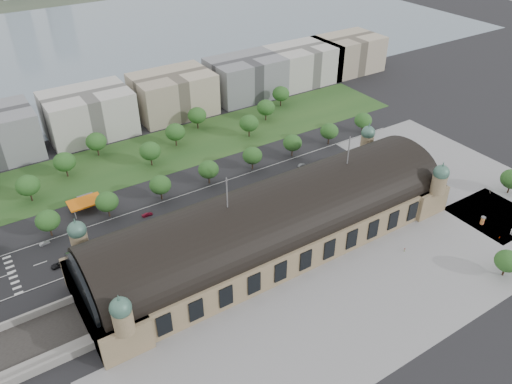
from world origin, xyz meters
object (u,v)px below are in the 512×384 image
parked_car_1 (128,256)px  pedestrian_0 (405,250)px  parked_car_5 (169,238)px  advertising_column (483,220)px  traffic_car_4 (245,199)px  bus_west (239,203)px  bus_east (292,187)px  petrol_station (86,201)px  parked_car_2 (108,268)px  traffic_car_6 (360,150)px  traffic_car_3 (147,214)px  traffic_car_1 (45,243)px  pedestrian_3 (499,238)px  pedestrian_2 (490,192)px  traffic_car_2 (59,265)px  parked_car_3 (161,248)px  parked_car_4 (130,260)px  parked_car_0 (100,266)px  parked_car_6 (188,235)px  bus_mid (217,211)px  traffic_car_5 (302,165)px

parked_car_1 → pedestrian_0: (91.09, -54.75, 0.04)m
parked_car_5 → advertising_column: bearing=30.3°
traffic_car_4 → parked_car_5: size_ratio=0.85×
bus_west → bus_east: 26.71m
petrol_station → parked_car_2: (-5.67, -44.23, -2.17)m
traffic_car_6 → pedestrian_0: bearing=-24.1°
traffic_car_3 → traffic_car_4: 42.91m
traffic_car_1 → bus_west: bearing=-110.5°
traffic_car_4 → pedestrian_3: (70.62, -78.33, 0.10)m
traffic_car_1 → bus_east: 106.62m
bus_west → pedestrian_2: bus_west is taller
traffic_car_6 → bus_west: size_ratio=0.41×
traffic_car_2 → pedestrian_2: (177.08, -56.50, 0.13)m
parked_car_2 → parked_car_3: bearing=52.0°
parked_car_4 → traffic_car_6: bearing=73.7°
pedestrian_3 → traffic_car_1: bearing=-19.1°
parked_car_0 → advertising_column: 154.15m
bus_west → parked_car_2: bearing=94.2°
traffic_car_1 → traffic_car_3: 41.54m
parked_car_5 → bus_east: bus_east is taller
parked_car_0 → bus_west: (63.97, 5.48, 0.99)m
parked_car_3 → parked_car_6: parked_car_3 is taller
pedestrian_3 → traffic_car_6: bearing=-79.3°
traffic_car_6 → bus_west: 78.69m
traffic_car_6 → pedestrian_3: (-3.11, -84.09, 0.19)m
traffic_car_1 → bus_mid: (66.97, -19.19, 0.88)m
traffic_car_3 → pedestrian_0: bearing=-136.9°
traffic_car_2 → parked_car_0: 15.36m
parked_car_5 → pedestrian_2: 144.27m
traffic_car_2 → parked_car_6: (48.39, -9.94, -0.11)m
parked_car_2 → bus_west: (61.61, 8.12, 0.92)m
advertising_column → bus_west: bearing=139.9°
parked_car_1 → parked_car_5: size_ratio=1.00×
traffic_car_3 → parked_car_3: size_ratio=1.04×
parked_car_1 → traffic_car_3: bearing=105.5°
parked_car_4 → pedestrian_0: size_ratio=3.11×
parked_car_5 → bus_mid: size_ratio=0.48×
petrol_station → traffic_car_3: bearing=-46.8°
pedestrian_3 → parked_car_6: bearing=-21.0°
traffic_car_1 → parked_car_1: parked_car_1 is taller
bus_west → pedestrian_0: bus_west is taller
traffic_car_5 → traffic_car_6: traffic_car_5 is taller
parked_car_5 → advertising_column: size_ratio=1.47×
traffic_car_1 → parked_car_2: size_ratio=0.75×
traffic_car_1 → traffic_car_2: (1.26, -15.98, 0.13)m
traffic_car_2 → parked_car_4: (23.26, -11.50, 0.01)m
parked_car_3 → traffic_car_1: bearing=-164.0°
traffic_car_2 → parked_car_4: parked_car_4 is taller
traffic_car_1 → parked_car_0: parked_car_0 is taller
traffic_car_6 → parked_car_5: size_ratio=0.92×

